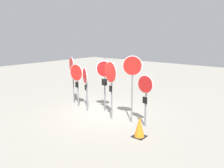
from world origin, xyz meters
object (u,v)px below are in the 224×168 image
at_px(stop_sign_3, 104,74).
at_px(stop_sign_5, 132,72).
at_px(stop_sign_1, 77,76).
at_px(stop_sign_6, 145,90).
at_px(traffic_cone_0, 139,127).
at_px(stop_sign_4, 111,76).
at_px(stop_sign_0, 72,69).
at_px(stop_sign_2, 86,81).

height_order(stop_sign_3, stop_sign_5, stop_sign_5).
relative_size(stop_sign_1, stop_sign_6, 1.05).
height_order(stop_sign_5, stop_sign_6, stop_sign_5).
bearing_deg(stop_sign_5, traffic_cone_0, -67.74).
xyz_separation_m(stop_sign_5, traffic_cone_0, (0.97, -0.90, -1.76)).
relative_size(stop_sign_4, stop_sign_6, 1.21).
bearing_deg(traffic_cone_0, stop_sign_1, 168.05).
bearing_deg(stop_sign_4, stop_sign_0, -170.91).
height_order(stop_sign_0, stop_sign_3, stop_sign_3).
bearing_deg(stop_sign_2, stop_sign_5, 34.27).
distance_m(stop_sign_4, traffic_cone_0, 2.50).
relative_size(stop_sign_1, traffic_cone_0, 2.89).
bearing_deg(stop_sign_3, stop_sign_2, -168.14).
xyz_separation_m(stop_sign_5, stop_sign_6, (0.63, -0.00, -0.65)).
distance_m(stop_sign_2, stop_sign_4, 1.65).
bearing_deg(traffic_cone_0, stop_sign_6, 110.49).
bearing_deg(stop_sign_0, stop_sign_1, 4.39).
relative_size(stop_sign_5, stop_sign_6, 1.33).
bearing_deg(stop_sign_2, stop_sign_6, 33.33).
xyz_separation_m(stop_sign_3, stop_sign_4, (0.89, -0.61, 0.09)).
xyz_separation_m(stop_sign_1, stop_sign_3, (1.53, 0.34, 0.25)).
height_order(stop_sign_0, stop_sign_2, stop_sign_0).
distance_m(stop_sign_2, stop_sign_3, 0.95).
bearing_deg(stop_sign_3, stop_sign_4, -59.77).
distance_m(stop_sign_0, traffic_cone_0, 5.29).
relative_size(stop_sign_2, stop_sign_5, 0.75).
distance_m(stop_sign_0, stop_sign_6, 4.63).
height_order(stop_sign_4, stop_sign_6, stop_sign_4).
height_order(stop_sign_4, stop_sign_5, stop_sign_5).
bearing_deg(stop_sign_4, stop_sign_2, -163.85).
height_order(stop_sign_4, traffic_cone_0, stop_sign_4).
distance_m(stop_sign_3, stop_sign_6, 2.46).
bearing_deg(stop_sign_0, stop_sign_5, 22.57).
relative_size(stop_sign_3, stop_sign_5, 0.93).
height_order(stop_sign_3, stop_sign_4, stop_sign_3).
xyz_separation_m(stop_sign_2, stop_sign_5, (2.49, 0.19, 0.66)).
relative_size(stop_sign_2, traffic_cone_0, 2.78).
xyz_separation_m(stop_sign_0, stop_sign_5, (3.98, -0.27, 0.26)).
xyz_separation_m(stop_sign_0, stop_sign_6, (4.61, -0.27, -0.39)).
bearing_deg(stop_sign_1, stop_sign_2, -15.82).
bearing_deg(stop_sign_1, stop_sign_5, -2.92).
bearing_deg(stop_sign_5, stop_sign_1, 155.37).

